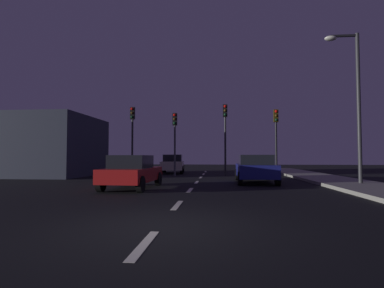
{
  "coord_description": "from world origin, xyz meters",
  "views": [
    {
      "loc": [
        1.17,
        -5.81,
        1.38
      ],
      "look_at": [
        -0.65,
        14.63,
        2.27
      ],
      "focal_mm": 27.65,
      "sensor_mm": 36.0,
      "label": 1
    }
  ],
  "objects_px": {
    "traffic_signal_far_left": "(132,128)",
    "car_stopped_ahead": "(255,168)",
    "traffic_signal_far_right": "(276,129)",
    "street_lamp_right": "(354,94)",
    "traffic_signal_center_left": "(175,132)",
    "traffic_signal_center_right": "(225,126)",
    "car_oncoming_far": "(173,164)",
    "car_adjacent_lane": "(132,172)"
  },
  "relations": [
    {
      "from": "traffic_signal_far_left",
      "to": "car_stopped_ahead",
      "type": "bearing_deg",
      "value": -31.94
    },
    {
      "from": "traffic_signal_far_left",
      "to": "car_stopped_ahead",
      "type": "height_order",
      "value": "traffic_signal_far_left"
    },
    {
      "from": "traffic_signal_center_right",
      "to": "car_stopped_ahead",
      "type": "bearing_deg",
      "value": -74.18
    },
    {
      "from": "car_adjacent_lane",
      "to": "car_oncoming_far",
      "type": "bearing_deg",
      "value": 90.29
    },
    {
      "from": "car_oncoming_far",
      "to": "street_lamp_right",
      "type": "bearing_deg",
      "value": -44.39
    },
    {
      "from": "car_adjacent_lane",
      "to": "traffic_signal_center_left",
      "type": "bearing_deg",
      "value": 86.07
    },
    {
      "from": "traffic_signal_center_left",
      "to": "traffic_signal_center_right",
      "type": "distance_m",
      "value": 3.67
    },
    {
      "from": "traffic_signal_center_left",
      "to": "traffic_signal_far_right",
      "type": "relative_size",
      "value": 0.97
    },
    {
      "from": "traffic_signal_center_right",
      "to": "traffic_signal_far_right",
      "type": "bearing_deg",
      "value": -0.01
    },
    {
      "from": "traffic_signal_center_right",
      "to": "car_oncoming_far",
      "type": "relative_size",
      "value": 1.31
    },
    {
      "from": "traffic_signal_far_right",
      "to": "street_lamp_right",
      "type": "xyz_separation_m",
      "value": [
        2.33,
        -6.73,
        1.02
      ]
    },
    {
      "from": "car_stopped_ahead",
      "to": "street_lamp_right",
      "type": "xyz_separation_m",
      "value": [
        4.44,
        -1.57,
        3.58
      ]
    },
    {
      "from": "car_stopped_ahead",
      "to": "car_adjacent_lane",
      "type": "bearing_deg",
      "value": -148.66
    },
    {
      "from": "car_stopped_ahead",
      "to": "car_adjacent_lane",
      "type": "relative_size",
      "value": 1.13
    },
    {
      "from": "traffic_signal_center_right",
      "to": "car_oncoming_far",
      "type": "bearing_deg",
      "value": 142.88
    },
    {
      "from": "car_oncoming_far",
      "to": "traffic_signal_far_right",
      "type": "bearing_deg",
      "value": -22.47
    },
    {
      "from": "car_stopped_ahead",
      "to": "car_adjacent_lane",
      "type": "xyz_separation_m",
      "value": [
        -5.71,
        -3.48,
        -0.03
      ]
    },
    {
      "from": "traffic_signal_center_right",
      "to": "car_adjacent_lane",
      "type": "distance_m",
      "value": 10.04
    },
    {
      "from": "car_adjacent_lane",
      "to": "traffic_signal_center_right",
      "type": "bearing_deg",
      "value": 63.83
    },
    {
      "from": "traffic_signal_center_left",
      "to": "car_adjacent_lane",
      "type": "xyz_separation_m",
      "value": [
        -0.59,
        -8.64,
        -2.48
      ]
    },
    {
      "from": "traffic_signal_far_left",
      "to": "traffic_signal_far_right",
      "type": "height_order",
      "value": "traffic_signal_far_left"
    },
    {
      "from": "traffic_signal_center_right",
      "to": "car_adjacent_lane",
      "type": "bearing_deg",
      "value": -116.17
    },
    {
      "from": "car_stopped_ahead",
      "to": "street_lamp_right",
      "type": "bearing_deg",
      "value": -19.5
    },
    {
      "from": "car_stopped_ahead",
      "to": "traffic_signal_far_left",
      "type": "bearing_deg",
      "value": 148.06
    },
    {
      "from": "traffic_signal_far_left",
      "to": "traffic_signal_center_left",
      "type": "height_order",
      "value": "traffic_signal_far_left"
    },
    {
      "from": "traffic_signal_far_right",
      "to": "car_adjacent_lane",
      "type": "relative_size",
      "value": 1.18
    },
    {
      "from": "traffic_signal_center_right",
      "to": "car_stopped_ahead",
      "type": "xyz_separation_m",
      "value": [
        1.46,
        -5.16,
        -2.83
      ]
    },
    {
      "from": "traffic_signal_far_left",
      "to": "car_adjacent_lane",
      "type": "height_order",
      "value": "traffic_signal_far_left"
    },
    {
      "from": "car_adjacent_lane",
      "to": "car_oncoming_far",
      "type": "relative_size",
      "value": 1.02
    },
    {
      "from": "traffic_signal_far_left",
      "to": "traffic_signal_far_right",
      "type": "bearing_deg",
      "value": -0.0
    },
    {
      "from": "traffic_signal_far_right",
      "to": "car_stopped_ahead",
      "type": "xyz_separation_m",
      "value": [
        -2.11,
        -5.16,
        -2.56
      ]
    },
    {
      "from": "traffic_signal_center_left",
      "to": "traffic_signal_far_right",
      "type": "height_order",
      "value": "traffic_signal_far_right"
    },
    {
      "from": "traffic_signal_far_left",
      "to": "traffic_signal_center_right",
      "type": "relative_size",
      "value": 0.98
    },
    {
      "from": "traffic_signal_center_right",
      "to": "traffic_signal_far_right",
      "type": "height_order",
      "value": "traffic_signal_center_right"
    },
    {
      "from": "car_adjacent_lane",
      "to": "street_lamp_right",
      "type": "distance_m",
      "value": 10.93
    },
    {
      "from": "traffic_signal_far_right",
      "to": "street_lamp_right",
      "type": "relative_size",
      "value": 0.65
    },
    {
      "from": "traffic_signal_far_left",
      "to": "car_stopped_ahead",
      "type": "relative_size",
      "value": 1.12
    },
    {
      "from": "street_lamp_right",
      "to": "car_oncoming_far",
      "type": "bearing_deg",
      "value": 135.61
    },
    {
      "from": "traffic_signal_center_left",
      "to": "car_stopped_ahead",
      "type": "distance_m",
      "value": 7.67
    },
    {
      "from": "traffic_signal_far_right",
      "to": "street_lamp_right",
      "type": "distance_m",
      "value": 7.19
    },
    {
      "from": "traffic_signal_far_left",
      "to": "traffic_signal_center_right",
      "type": "distance_m",
      "value": 6.81
    },
    {
      "from": "traffic_signal_far_right",
      "to": "street_lamp_right",
      "type": "bearing_deg",
      "value": -70.94
    }
  ]
}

